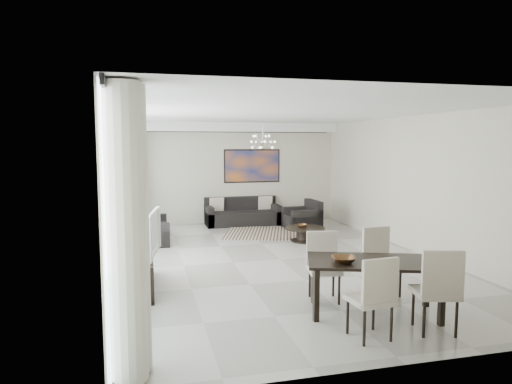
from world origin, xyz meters
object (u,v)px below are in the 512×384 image
object	(u,v)px
sofa_main	(242,215)
tv_console	(137,271)
dining_table	(374,267)
coffee_table	(305,233)
television	(146,233)

from	to	relation	value
sofa_main	tv_console	size ratio (longest dim) A/B	1.18
sofa_main	dining_table	size ratio (longest dim) A/B	1.07
coffee_table	dining_table	bearing A→B (deg)	-98.61
coffee_table	television	size ratio (longest dim) A/B	0.80
tv_console	television	xyz separation A→B (m)	(0.16, -0.07, 0.62)
coffee_table	tv_console	distance (m)	4.68
coffee_table	dining_table	size ratio (longest dim) A/B	0.48
television	coffee_table	bearing A→B (deg)	-44.26
sofa_main	tv_console	distance (m)	5.99
sofa_main	television	size ratio (longest dim) A/B	1.76
sofa_main	television	distance (m)	6.01
sofa_main	coffee_table	bearing A→B (deg)	-69.60
coffee_table	dining_table	xyz separation A→B (m)	(-0.70, -4.60, 0.47)
coffee_table	sofa_main	size ratio (longest dim) A/B	0.45
dining_table	tv_console	bearing A→B (deg)	148.55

